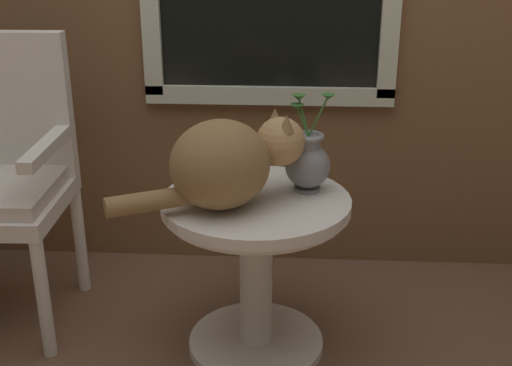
% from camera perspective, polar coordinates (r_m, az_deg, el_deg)
% --- Properties ---
extents(ground_plane, '(6.00, 6.00, 0.00)m').
position_cam_1_polar(ground_plane, '(2.24, -2.87, -15.42)').
color(ground_plane, brown).
extents(wicker_side_table, '(0.60, 0.60, 0.55)m').
position_cam_1_polar(wicker_side_table, '(2.11, -0.00, -5.57)').
color(wicker_side_table, silver).
rests_on(wicker_side_table, ground_plane).
extents(cat, '(0.57, 0.38, 0.28)m').
position_cam_1_polar(cat, '(1.93, -2.57, 1.80)').
color(cat, olive).
rests_on(cat, wicker_side_table).
extents(pewter_vase_with_ivy, '(0.15, 0.14, 0.31)m').
position_cam_1_polar(pewter_vase_with_ivy, '(2.07, 4.55, 1.93)').
color(pewter_vase_with_ivy, gray).
rests_on(pewter_vase_with_ivy, wicker_side_table).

